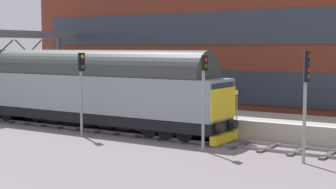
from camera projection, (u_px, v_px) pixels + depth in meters
name	position (u px, v px, depth m)	size (l,w,h in m)	color
ground_plane	(180.00, 139.00, 27.42)	(140.00, 140.00, 0.00)	slate
track_main	(180.00, 138.00, 27.42)	(2.50, 60.00, 0.15)	gray
station_platform	(212.00, 121.00, 30.39)	(4.00, 44.00, 1.01)	#A69F92
station_building	(234.00, 4.00, 36.90)	(5.29, 33.39, 15.84)	maroon
diesel_locomotive	(79.00, 86.00, 31.05)	(2.74, 19.77, 4.68)	black
signal_post_near	(306.00, 91.00, 21.29)	(0.44, 0.22, 4.67)	gray
signal_post_mid	(204.00, 92.00, 23.90)	(0.44, 0.22, 4.46)	gray
signal_post_far	(81.00, 83.00, 27.97)	(0.44, 0.22, 4.54)	gray
platform_number_sign	(237.00, 99.00, 27.67)	(0.10, 0.44, 1.60)	slate
waiting_passenger	(170.00, 95.00, 30.68)	(0.35, 0.51, 1.64)	#313441
overhead_footbridge	(14.00, 40.00, 36.84)	(9.30, 2.00, 6.02)	slate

